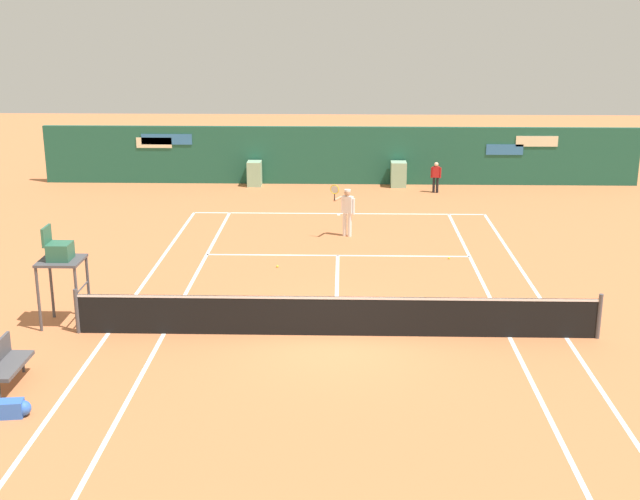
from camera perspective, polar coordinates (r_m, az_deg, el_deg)
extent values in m
plane|color=#C67042|center=(19.57, 1.08, -5.80)|extent=(80.00, 80.00, 0.00)
cube|color=white|center=(30.72, 1.28, 2.49)|extent=(10.60, 0.10, 0.01)
cube|color=white|center=(20.30, -14.12, -5.47)|extent=(0.10, 23.40, 0.01)
cube|color=white|center=(19.99, -10.52, -5.58)|extent=(0.10, 23.40, 0.01)
cube|color=white|center=(19.94, 12.71, -5.77)|extent=(0.10, 23.40, 0.01)
cube|color=white|center=(20.24, 16.34, -5.72)|extent=(0.10, 23.40, 0.01)
cube|color=white|center=(25.60, 1.21, -0.37)|extent=(8.00, 0.10, 0.01)
cube|color=white|center=(22.56, 1.15, -2.72)|extent=(0.10, 6.40, 0.01)
cube|color=white|center=(30.57, 1.28, 2.42)|extent=(0.10, 0.24, 0.01)
cylinder|color=#4C4C51|center=(20.32, -16.13, -4.00)|extent=(0.10, 0.10, 1.07)
cylinder|color=#4C4C51|center=(20.24, 18.38, -4.28)|extent=(0.10, 0.10, 1.07)
cube|color=black|center=(19.39, 1.08, -4.50)|extent=(12.00, 0.03, 0.95)
cube|color=white|center=(19.24, 1.09, -3.26)|extent=(12.00, 0.04, 0.06)
cube|color=#1E5642|center=(35.65, 1.34, 6.42)|extent=(25.00, 0.24, 2.42)
cube|color=beige|center=(36.31, 14.48, 7.14)|extent=(1.74, 0.02, 0.44)
cube|color=#2D6BA8|center=(36.10, 12.39, 6.65)|extent=(1.54, 0.02, 0.44)
cube|color=beige|center=(36.31, -11.17, 7.14)|extent=(1.50, 0.02, 0.44)
cube|color=#2D6BA8|center=(36.17, -10.35, 7.38)|extent=(2.14, 0.02, 0.44)
cube|color=#8CB793|center=(35.43, -4.46, 5.18)|extent=(0.57, 0.70, 1.04)
cube|color=#8CB793|center=(35.32, 5.33, 5.12)|extent=(0.64, 0.70, 1.05)
cylinder|color=#47474C|center=(21.13, -15.41, -2.45)|extent=(0.07, 0.07, 1.56)
cylinder|color=#47474C|center=(20.32, -16.12, -3.26)|extent=(0.07, 0.07, 1.56)
cylinder|color=#47474C|center=(21.41, -17.72, -2.40)|extent=(0.07, 0.07, 1.56)
cylinder|color=#47474C|center=(20.61, -18.51, -3.20)|extent=(0.07, 0.07, 1.56)
cylinder|color=#47474C|center=(20.83, -15.69, -3.66)|extent=(0.04, 0.81, 0.04)
cylinder|color=#47474C|center=(20.68, -15.79, -2.44)|extent=(0.04, 0.81, 0.04)
cube|color=#47474C|center=(20.62, -17.13, -0.70)|extent=(1.00, 1.00, 0.06)
cube|color=#2D664C|center=(20.56, -17.18, -0.08)|extent=(0.52, 0.56, 0.40)
cube|color=#2D664C|center=(20.55, -18.03, 0.92)|extent=(0.06, 0.56, 0.45)
cylinder|color=#38383D|center=(18.70, -19.46, -7.25)|extent=(0.06, 0.06, 0.38)
cube|color=#4C4C51|center=(18.08, -20.23, -7.36)|extent=(0.48, 1.42, 0.08)
sphere|color=blue|center=(16.83, -19.43, -10.06)|extent=(0.29, 0.29, 0.28)
cylinder|color=white|center=(27.62, 2.02, 1.72)|extent=(0.13, 0.13, 0.79)
cylinder|color=white|center=(27.68, 1.68, 1.76)|extent=(0.13, 0.13, 0.79)
cube|color=white|center=(27.49, 1.86, 3.10)|extent=(0.41, 0.32, 0.55)
sphere|color=tan|center=(27.40, 1.87, 3.89)|extent=(0.22, 0.22, 0.22)
cylinder|color=white|center=(27.38, 1.87, 4.05)|extent=(0.21, 0.21, 0.06)
cylinder|color=white|center=(27.41, 2.29, 2.97)|extent=(0.08, 0.08, 0.53)
cylinder|color=tan|center=(27.28, 1.22, 3.49)|extent=(0.29, 0.52, 0.08)
cylinder|color=black|center=(27.02, 0.99, 3.61)|extent=(0.03, 0.03, 0.22)
torus|color=yellow|center=(26.97, 0.99, 4.13)|extent=(0.29, 0.14, 0.30)
cylinder|color=silver|center=(26.97, 0.99, 4.13)|extent=(0.24, 0.11, 0.26)
cylinder|color=black|center=(34.39, 7.94, 4.38)|extent=(0.10, 0.10, 0.63)
cylinder|color=black|center=(34.40, 7.71, 4.39)|extent=(0.10, 0.10, 0.63)
cube|color=#AD1E1E|center=(34.29, 7.86, 5.26)|extent=(0.31, 0.20, 0.44)
sphere|color=beige|center=(34.23, 7.88, 5.77)|extent=(0.17, 0.17, 0.17)
cylinder|color=#AD1E1E|center=(34.28, 8.15, 5.19)|extent=(0.07, 0.07, 0.43)
cylinder|color=#AD1E1E|center=(34.30, 7.56, 5.22)|extent=(0.07, 0.07, 0.43)
sphere|color=#CCE033|center=(25.53, 8.73, -0.54)|extent=(0.07, 0.07, 0.07)
sphere|color=#CCE033|center=(24.47, -2.90, -1.11)|extent=(0.07, 0.07, 0.07)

